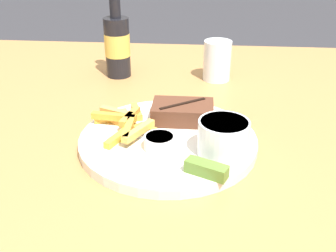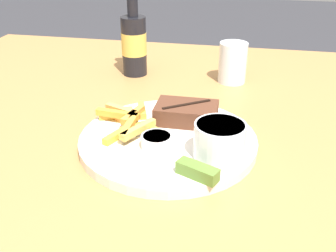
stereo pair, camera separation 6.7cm
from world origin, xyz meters
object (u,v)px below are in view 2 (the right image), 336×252
(coleslaw_cup, at_px, (220,139))
(drinking_glass, at_px, (233,63))
(dipping_sauce_cup, at_px, (157,141))
(fork_utensil, at_px, (122,134))
(dinner_plate, at_px, (168,141))
(beer_bottle, at_px, (134,42))
(steak_portion, at_px, (186,113))
(pickle_spear, at_px, (197,171))

(coleslaw_cup, xyz_separation_m, drinking_glass, (0.00, 0.38, -0.00))
(dipping_sauce_cup, bearing_deg, drinking_glass, 74.78)
(fork_utensil, height_order, drinking_glass, drinking_glass)
(dinner_plate, distance_m, beer_bottle, 0.38)
(dinner_plate, distance_m, dipping_sauce_cup, 0.05)
(fork_utensil, bearing_deg, steak_portion, 28.89)
(steak_portion, height_order, fork_utensil, steak_portion)
(steak_portion, height_order, coleslaw_cup, coleslaw_cup)
(dinner_plate, distance_m, pickle_spear, 0.13)
(dinner_plate, height_order, beer_bottle, beer_bottle)
(steak_portion, xyz_separation_m, coleslaw_cup, (0.07, -0.11, 0.02))
(dinner_plate, height_order, fork_utensil, fork_utensil)
(coleslaw_cup, height_order, drinking_glass, drinking_glass)
(steak_portion, bearing_deg, coleslaw_cup, -58.26)
(fork_utensil, bearing_deg, drinking_glass, 56.17)
(dipping_sauce_cup, distance_m, beer_bottle, 0.41)
(steak_portion, height_order, pickle_spear, steak_portion)
(fork_utensil, bearing_deg, pickle_spear, -41.54)
(steak_portion, height_order, drinking_glass, drinking_glass)
(pickle_spear, bearing_deg, steak_portion, 104.09)
(dipping_sauce_cup, relative_size, pickle_spear, 0.76)
(coleslaw_cup, relative_size, dipping_sauce_cup, 1.58)
(steak_portion, xyz_separation_m, drinking_glass, (0.07, 0.27, 0.01))
(steak_portion, height_order, beer_bottle, beer_bottle)
(pickle_spear, bearing_deg, dipping_sauce_cup, 138.20)
(dipping_sauce_cup, bearing_deg, dinner_plate, 76.64)
(steak_portion, relative_size, fork_utensil, 0.84)
(dipping_sauce_cup, xyz_separation_m, drinking_glass, (0.10, 0.37, 0.02))
(dinner_plate, relative_size, pickle_spear, 4.58)
(drinking_glass, bearing_deg, fork_utensil, -116.81)
(drinking_glass, bearing_deg, beer_bottle, 178.61)
(dinner_plate, relative_size, fork_utensil, 2.29)
(dinner_plate, relative_size, coleslaw_cup, 3.80)
(dinner_plate, bearing_deg, steak_portion, 71.24)
(beer_bottle, bearing_deg, coleslaw_cup, -57.54)
(dinner_plate, relative_size, dipping_sauce_cup, 6.00)
(dinner_plate, height_order, drinking_glass, drinking_glass)
(fork_utensil, distance_m, drinking_glass, 0.38)
(dipping_sauce_cup, xyz_separation_m, beer_bottle, (-0.14, 0.38, 0.05))
(steak_portion, distance_m, coleslaw_cup, 0.13)
(coleslaw_cup, relative_size, fork_utensil, 0.60)
(dinner_plate, bearing_deg, beer_bottle, 114.49)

